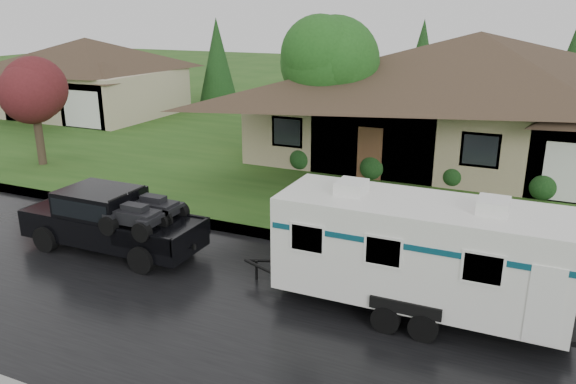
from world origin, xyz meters
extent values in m
plane|color=#244D18|center=(0.00, 0.00, 0.00)|extent=(140.00, 140.00, 0.00)
cube|color=black|center=(0.00, -2.00, 0.01)|extent=(140.00, 8.00, 0.01)
cube|color=gray|center=(0.00, 2.25, 0.07)|extent=(140.00, 0.50, 0.15)
cube|color=#244D18|center=(0.00, 15.00, 0.07)|extent=(140.00, 26.00, 0.15)
cube|color=tan|center=(2.00, 14.00, 1.65)|extent=(18.00, 10.00, 3.00)
pyramid|color=#3B2B20|center=(2.00, 14.00, 5.75)|extent=(19.44, 10.80, 2.60)
cube|color=tan|center=(-22.00, 16.00, 1.55)|extent=(10.00, 8.00, 2.80)
pyramid|color=#3B2B20|center=(-22.00, 16.00, 4.95)|extent=(10.80, 8.64, 2.00)
cube|color=tan|center=(-19.00, 14.00, 1.41)|extent=(3.20, 4.00, 2.52)
cylinder|color=#382B1E|center=(-3.22, 9.21, 1.56)|extent=(0.43, 0.43, 2.82)
sphere|color=#286621|center=(-3.22, 9.21, 4.64)|extent=(3.89, 3.89, 3.89)
cylinder|color=#382B1E|center=(-14.99, 5.30, 1.14)|extent=(0.35, 0.35, 1.99)
sphere|color=maroon|center=(-14.99, 5.30, 3.32)|extent=(2.74, 2.74, 2.74)
sphere|color=#143814|center=(-4.30, 9.30, 0.65)|extent=(1.00, 1.00, 1.00)
sphere|color=#143814|center=(-1.15, 9.30, 0.65)|extent=(1.00, 1.00, 1.00)
sphere|color=#143814|center=(2.00, 9.30, 0.65)|extent=(1.00, 1.00, 1.00)
sphere|color=#143814|center=(5.15, 9.30, 0.65)|extent=(1.00, 1.00, 1.00)
cube|color=black|center=(-6.05, -0.46, 0.70)|extent=(5.37, 1.79, 0.77)
cube|color=black|center=(-8.02, -0.46, 0.94)|extent=(1.43, 1.74, 0.31)
cube|color=black|center=(-6.41, -0.46, 1.39)|extent=(2.15, 1.68, 0.80)
cube|color=black|center=(-6.41, -0.46, 1.43)|extent=(1.97, 1.72, 0.49)
cube|color=black|center=(-4.35, -0.46, 0.88)|extent=(1.97, 1.70, 0.05)
cylinder|color=black|center=(-7.75, -1.34, 0.38)|extent=(0.75, 0.29, 0.75)
cylinder|color=black|center=(-7.75, 0.42, 0.38)|extent=(0.75, 0.29, 0.75)
cylinder|color=black|center=(-4.35, -1.34, 0.38)|extent=(0.75, 0.29, 0.75)
cylinder|color=black|center=(-4.35, 0.42, 0.38)|extent=(0.75, 0.29, 0.75)
cube|color=white|center=(2.65, -0.46, 1.59)|extent=(6.26, 2.15, 2.19)
cube|color=black|center=(2.65, -0.46, 0.36)|extent=(6.62, 1.07, 0.13)
cube|color=#0B4253|center=(2.65, -0.46, 2.07)|extent=(6.13, 2.17, 0.13)
cube|color=white|center=(1.04, -0.46, 2.83)|extent=(0.63, 0.72, 0.29)
cube|color=white|center=(4.08, -0.46, 2.83)|extent=(0.63, 0.72, 0.29)
cylinder|color=black|center=(2.25, -1.51, 0.31)|extent=(0.63, 0.21, 0.63)
cylinder|color=black|center=(2.25, 0.60, 0.31)|extent=(0.63, 0.21, 0.63)
cylinder|color=black|center=(3.05, -1.51, 0.31)|extent=(0.63, 0.21, 0.63)
cylinder|color=black|center=(3.05, 0.60, 0.31)|extent=(0.63, 0.21, 0.63)
camera|label=1|loc=(4.69, -12.03, 6.65)|focal=35.00mm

